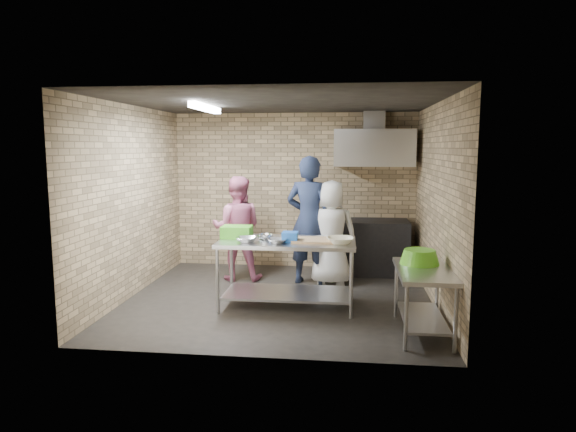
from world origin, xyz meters
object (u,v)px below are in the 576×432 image
object	(u,v)px
green_basin	(420,257)
woman_white	(331,233)
green_crate	(237,232)
woman_pink	(237,228)
bottle_red	(376,152)
man_navy	(309,220)
stove	(372,247)
side_counter	(423,301)
blue_tub	(290,237)
prep_table	(287,273)

from	to	relation	value
green_basin	woman_white	distance (m)	2.04
green_crate	woman_pink	bearing A→B (deg)	102.27
bottle_red	man_navy	world-z (taller)	bottle_red
stove	woman_pink	xyz separation A→B (m)	(-2.16, -0.65, 0.38)
bottle_red	woman_white	xyz separation A→B (m)	(-0.71, -1.01, -1.22)
side_counter	man_navy	world-z (taller)	man_navy
green_crate	blue_tub	world-z (taller)	green_crate
green_basin	woman_white	size ratio (longest dim) A/B	0.28
blue_tub	woman_pink	world-z (taller)	woman_pink
side_counter	blue_tub	distance (m)	1.85
stove	green_crate	xyz separation A→B (m)	(-1.90, -1.83, 0.52)
green_basin	bottle_red	size ratio (longest dim) A/B	2.56
prep_table	green_crate	world-z (taller)	green_crate
prep_table	woman_white	size ratio (longest dim) A/B	1.10
blue_tub	man_navy	size ratio (longest dim) A/B	0.10
blue_tub	woman_white	distance (m)	1.38
prep_table	stove	world-z (taller)	stove
green_crate	woman_white	distance (m)	1.64
green_crate	man_navy	distance (m)	1.40
blue_tub	man_navy	distance (m)	1.30
side_counter	green_basin	xyz separation A→B (m)	(-0.02, 0.25, 0.46)
blue_tub	bottle_red	world-z (taller)	bottle_red
woman_white	bottle_red	bearing A→B (deg)	-127.96
prep_table	blue_tub	size ratio (longest dim) A/B	9.00
green_basin	bottle_red	bearing A→B (deg)	97.90
prep_table	blue_tub	world-z (taller)	blue_tub
side_counter	blue_tub	size ratio (longest dim) A/B	6.04
bottle_red	man_navy	size ratio (longest dim) A/B	0.09
stove	woman_white	distance (m)	1.08
woman_white	woman_pink	bearing A→B (deg)	-7.55
stove	bottle_red	distance (m)	1.60
woman_white	man_navy	bearing A→B (deg)	-6.20
side_counter	woman_white	size ratio (longest dim) A/B	0.74
man_navy	woman_pink	size ratio (longest dim) A/B	1.20
prep_table	green_crate	size ratio (longest dim) A/B	4.50
green_basin	stove	bearing A→B (deg)	99.76
side_counter	man_navy	xyz separation A→B (m)	(-1.45, 1.99, 0.62)
prep_table	side_counter	xyz separation A→B (m)	(1.65, -0.80, -0.07)
side_counter	woman_white	world-z (taller)	woman_white
stove	man_navy	xyz separation A→B (m)	(-1.00, -0.76, 0.54)
side_counter	green_crate	bearing A→B (deg)	158.66
green_basin	bottle_red	xyz separation A→B (m)	(-0.38, 2.74, 1.19)
green_crate	stove	bearing A→B (deg)	43.86
side_counter	man_navy	bearing A→B (deg)	126.04
green_basin	woman_pink	bearing A→B (deg)	144.52
man_navy	side_counter	bearing A→B (deg)	138.70
man_navy	woman_white	distance (m)	0.39
side_counter	woman_pink	size ratio (longest dim) A/B	0.72
man_navy	woman_white	xyz separation A→B (m)	(0.34, -0.02, -0.18)
blue_tub	woman_white	xyz separation A→B (m)	(0.49, 1.28, -0.15)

